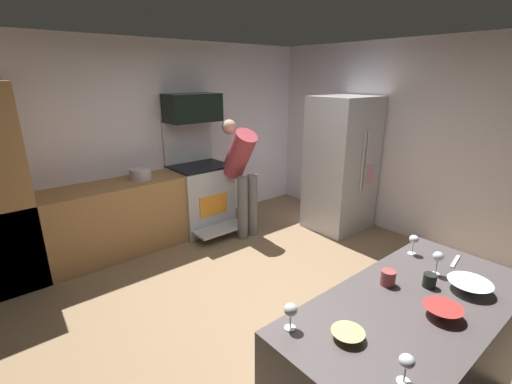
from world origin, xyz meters
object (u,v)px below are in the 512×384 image
at_px(oven_range, 201,195).
at_px(wine_glass_near, 407,363).
at_px(microwave, 193,108).
at_px(wine_glass_mid, 414,240).
at_px(mixing_bowl_large, 442,312).
at_px(person_cook, 241,170).
at_px(wine_glass_far, 291,311).
at_px(mixing_bowl_small, 469,286).
at_px(mixing_bowl_prep, 348,335).
at_px(stock_pot, 141,174).
at_px(refrigerator, 341,164).
at_px(mug_coffee, 430,280).
at_px(mug_tea, 388,278).
at_px(wine_glass_extra, 438,258).

relative_size(oven_range, wine_glass_near, 10.82).
xyz_separation_m(microwave, wine_glass_mid, (-0.12, -3.26, -0.72)).
bearing_deg(mixing_bowl_large, wine_glass_mid, 39.24).
relative_size(person_cook, wine_glass_near, 11.10).
distance_m(mixing_bowl_large, wine_glass_far, 0.84).
bearing_deg(wine_glass_near, mixing_bowl_small, 5.75).
xyz_separation_m(mixing_bowl_prep, stock_pot, (0.36, 3.41, 0.05)).
relative_size(wine_glass_near, stock_pot, 0.54).
bearing_deg(refrigerator, microwave, 140.17).
bearing_deg(refrigerator, wine_glass_mid, -131.39).
bearing_deg(mixing_bowl_prep, wine_glass_near, -96.55).
height_order(wine_glass_near, stock_pot, same).
height_order(refrigerator, wine_glass_far, refrigerator).
distance_m(mixing_bowl_large, mixing_bowl_small, 0.37).
distance_m(refrigerator, mug_coffee, 3.00).
distance_m(wine_glass_near, wine_glass_far, 0.57).
bearing_deg(wine_glass_far, microwave, 67.14).
distance_m(microwave, refrigerator, 2.21).
xyz_separation_m(person_cook, mixing_bowl_small, (-0.64, -3.09, 0.00)).
bearing_deg(mug_coffee, mug_tea, 135.17).
relative_size(refrigerator, mixing_bowl_small, 7.55).
distance_m(person_cook, mug_tea, 2.90).
xyz_separation_m(mixing_bowl_small, wine_glass_far, (-1.07, 0.46, 0.08)).
xyz_separation_m(mixing_bowl_large, wine_glass_extra, (0.41, 0.22, 0.09)).
height_order(oven_range, refrigerator, refrigerator).
relative_size(oven_range, mixing_bowl_prep, 9.25).
xyz_separation_m(refrigerator, mixing_bowl_large, (-2.26, -2.39, -0.01)).
distance_m(wine_glass_far, stock_pot, 3.22).
relative_size(microwave, mug_coffee, 8.51).
bearing_deg(oven_range, mixing_bowl_prep, -109.53).
bearing_deg(mixing_bowl_small, mug_coffee, 127.59).
bearing_deg(wine_glass_near, stock_pot, 83.86).
xyz_separation_m(mixing_bowl_large, mug_tea, (0.06, 0.36, 0.02)).
height_order(mixing_bowl_prep, wine_glass_extra, wine_glass_extra).
bearing_deg(mixing_bowl_small, mixing_bowl_prep, 166.24).
bearing_deg(mixing_bowl_large, wine_glass_far, 146.66).
height_order(wine_glass_far, wine_glass_extra, wine_glass_extra).
bearing_deg(wine_glass_mid, microwave, 87.96).
relative_size(oven_range, stock_pot, 5.80).
relative_size(refrigerator, mixing_bowl_prep, 11.31).
xyz_separation_m(microwave, stock_pot, (-0.84, -0.08, -0.76)).
bearing_deg(mug_tea, person_cook, 70.78).
distance_m(refrigerator, mixing_bowl_large, 3.29).
xyz_separation_m(mixing_bowl_small, wine_glass_extra, (0.03, 0.21, 0.09)).
bearing_deg(mixing_bowl_large, mug_coffee, 37.14).
xyz_separation_m(person_cook, wine_glass_far, (-1.71, -2.63, 0.08)).
distance_m(microwave, mug_coffee, 3.65).
distance_m(person_cook, wine_glass_far, 3.14).
bearing_deg(mug_coffee, wine_glass_mid, 40.71).
xyz_separation_m(mixing_bowl_large, mixing_bowl_prep, (-0.53, 0.22, -0.01)).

